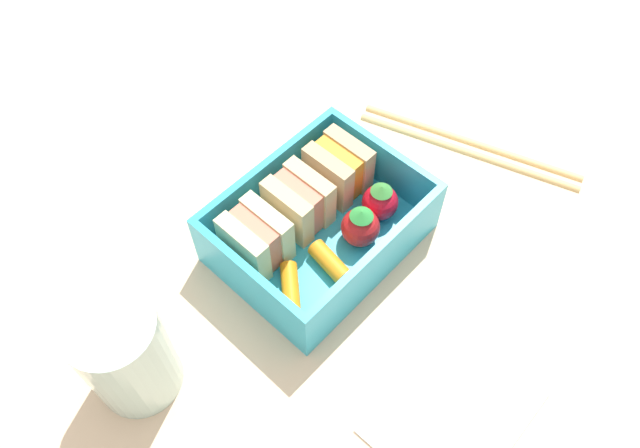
% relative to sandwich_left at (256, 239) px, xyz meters
% --- Properties ---
extents(ground_plane, '(1.20, 1.20, 0.02)m').
position_rel_sandwich_left_xyz_m(ground_plane, '(0.05, -0.02, -0.04)').
color(ground_plane, beige).
extents(bento_tray, '(0.16, 0.12, 0.01)m').
position_rel_sandwich_left_xyz_m(bento_tray, '(0.05, -0.02, -0.03)').
color(bento_tray, '#2BA2C3').
rests_on(bento_tray, ground_plane).
extents(bento_rim, '(0.16, 0.12, 0.04)m').
position_rel_sandwich_left_xyz_m(bento_rim, '(0.05, -0.02, -0.00)').
color(bento_rim, '#2BA2C3').
rests_on(bento_rim, bento_tray).
extents(sandwich_left, '(0.04, 0.05, 0.04)m').
position_rel_sandwich_left_xyz_m(sandwich_left, '(0.00, 0.00, 0.00)').
color(sandwich_left, beige).
rests_on(sandwich_left, bento_tray).
extents(sandwich_center_left, '(0.04, 0.05, 0.04)m').
position_rel_sandwich_left_xyz_m(sandwich_center_left, '(0.05, 0.00, 0.00)').
color(sandwich_center_left, '#DDBA88').
rests_on(sandwich_center_left, bento_tray).
extents(sandwich_center, '(0.04, 0.05, 0.04)m').
position_rel_sandwich_left_xyz_m(sandwich_center, '(0.09, 0.00, 0.00)').
color(sandwich_center, tan).
rests_on(sandwich_center, bento_tray).
extents(carrot_stick_far_left, '(0.04, 0.04, 0.01)m').
position_rel_sandwich_left_xyz_m(carrot_stick_far_left, '(-0.01, -0.04, -0.02)').
color(carrot_stick_far_left, orange).
rests_on(carrot_stick_far_left, bento_tray).
extents(carrot_stick_left, '(0.02, 0.04, 0.01)m').
position_rel_sandwich_left_xyz_m(carrot_stick_left, '(0.03, -0.05, -0.02)').
color(carrot_stick_left, orange).
rests_on(carrot_stick_left, bento_tray).
extents(strawberry_far_left, '(0.03, 0.03, 0.04)m').
position_rel_sandwich_left_xyz_m(strawberry_far_left, '(0.07, -0.05, -0.01)').
color(strawberry_far_left, red).
rests_on(strawberry_far_left, bento_tray).
extents(strawberry_left, '(0.03, 0.03, 0.04)m').
position_rel_sandwich_left_xyz_m(strawberry_left, '(0.09, -0.04, -0.01)').
color(strawberry_left, red).
rests_on(strawberry_left, bento_tray).
extents(chopstick_pair, '(0.08, 0.20, 0.01)m').
position_rel_sandwich_left_xyz_m(chopstick_pair, '(0.21, -0.05, -0.03)').
color(chopstick_pair, tan).
rests_on(chopstick_pair, ground_plane).
extents(drinking_glass, '(0.06, 0.06, 0.09)m').
position_rel_sandwich_left_xyz_m(drinking_glass, '(-0.12, -0.01, 0.01)').
color(drinking_glass, silver).
rests_on(drinking_glass, ground_plane).
extents(folded_napkin, '(0.11, 0.09, 0.00)m').
position_rel_sandwich_left_xyz_m(folded_napkin, '(0.01, -0.19, -0.03)').
color(folded_napkin, white).
rests_on(folded_napkin, ground_plane).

